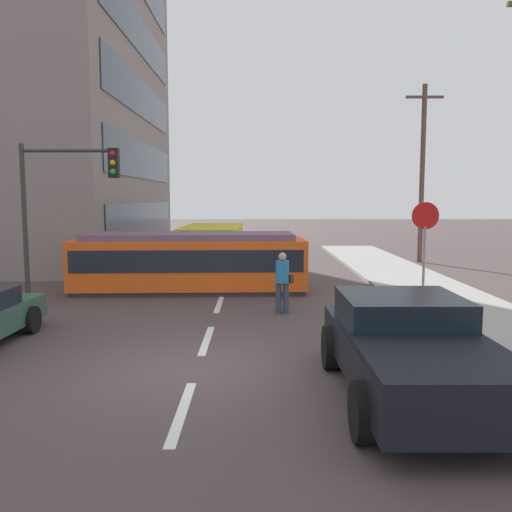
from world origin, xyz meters
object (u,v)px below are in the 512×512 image
streetcar_tram (190,261)px  traffic_light_mast (63,192)px  stop_sign (424,232)px  pedestrian_crossing (282,279)px  pickup_truck_parked (408,348)px  parked_sedan_mid (110,259)px  utility_pole_mid (422,171)px  city_bus (212,244)px

streetcar_tram → traffic_light_mast: 4.73m
streetcar_tram → stop_sign: (6.97, -2.92, 1.18)m
pedestrian_crossing → pickup_truck_parked: size_ratio=0.33×
pedestrian_crossing → parked_sedan_mid: (-6.69, 7.55, -0.32)m
streetcar_tram → traffic_light_mast: size_ratio=1.66×
streetcar_tram → pedestrian_crossing: (2.94, -3.58, -0.07)m
parked_sedan_mid → utility_pole_mid: 15.10m
streetcar_tram → stop_sign: stop_sign is taller
pedestrian_crossing → traffic_light_mast: 6.77m
stop_sign → streetcar_tram: bearing=157.3°
utility_pole_mid → pedestrian_crossing: bearing=-121.8°
city_bus → stop_sign: size_ratio=2.06×
parked_sedan_mid → stop_sign: stop_sign is taller
traffic_light_mast → utility_pole_mid: utility_pole_mid is taller
traffic_light_mast → parked_sedan_mid: bearing=93.9°
parked_sedan_mid → utility_pole_mid: size_ratio=0.49×
parked_sedan_mid → stop_sign: (10.72, -6.88, 1.57)m
city_bus → traffic_light_mast: 9.68m
traffic_light_mast → pedestrian_crossing: bearing=-10.0°
streetcar_tram → utility_pole_mid: (10.24, 8.18, 3.42)m
city_bus → utility_pole_mid: bearing=10.9°
city_bus → pedestrian_crossing: 10.20m
pedestrian_crossing → city_bus: bearing=105.4°
pickup_truck_parked → parked_sedan_mid: bearing=121.2°
city_bus → pedestrian_crossing: size_ratio=3.56×
streetcar_tram → city_bus: (0.24, 6.25, 0.06)m
pedestrian_crossing → stop_sign: (4.03, 0.66, 1.25)m
streetcar_tram → stop_sign: bearing=-22.7°
streetcar_tram → traffic_light_mast: bearing=-143.1°
pickup_truck_parked → traffic_light_mast: (-7.91, 7.34, 2.50)m
traffic_light_mast → utility_pole_mid: (13.55, 10.67, 1.14)m
pickup_truck_parked → traffic_light_mast: bearing=137.2°
stop_sign → utility_pole_mid: 11.79m
pickup_truck_parked → traffic_light_mast: 11.08m
city_bus → parked_sedan_mid: city_bus is taller
streetcar_tram → city_bus: bearing=87.8°
parked_sedan_mid → stop_sign: size_ratio=1.45×
parked_sedan_mid → traffic_light_mast: size_ratio=0.89×
pedestrian_crossing → parked_sedan_mid: bearing=131.6°
streetcar_tram → traffic_light_mast: traffic_light_mast is taller
streetcar_tram → utility_pole_mid: bearing=38.6°
traffic_light_mast → pickup_truck_parked: bearing=-42.8°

